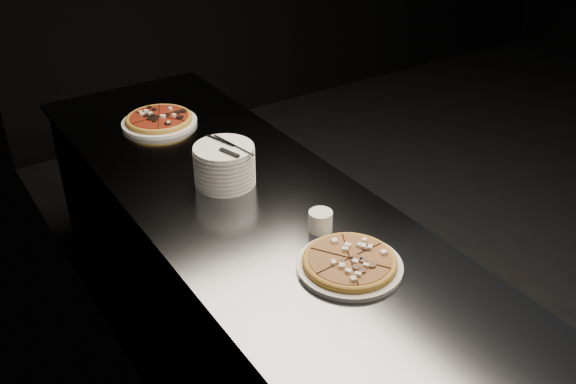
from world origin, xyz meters
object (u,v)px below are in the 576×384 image
pizza_tomato (159,120)px  cutlery (228,147)px  ramekin (320,220)px  counter (258,309)px  plate_stack (225,165)px  pizza_mushroom (350,263)px

pizza_tomato → cutlery: size_ratio=1.38×
pizza_tomato → ramekin: size_ratio=4.14×
counter → cutlery: 0.62m
counter → plate_stack: (-0.02, 0.17, 0.53)m
pizza_mushroom → plate_stack: 0.62m
plate_stack → ramekin: bearing=-75.8°
counter → pizza_mushroom: 0.66m
pizza_tomato → ramekin: ramekin is taller
counter → ramekin: (0.09, -0.25, 0.49)m
ramekin → pizza_mushroom: bearing=-102.2°
pizza_mushroom → ramekin: bearing=77.8°
counter → pizza_tomato: bearing=90.9°
counter → pizza_mushroom: (0.05, -0.45, 0.48)m
pizza_tomato → ramekin: (0.10, -0.99, 0.02)m
plate_stack → ramekin: size_ratio=2.80×
plate_stack → ramekin: (0.11, -0.42, -0.04)m
ramekin → pizza_tomato: bearing=95.9°
cutlery → ramekin: cutlery is taller
pizza_tomato → cutlery: bearing=-89.6°
cutlery → pizza_tomato: bearing=74.1°
ramekin → cutlery: bearing=103.6°
counter → ramekin: ramekin is taller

